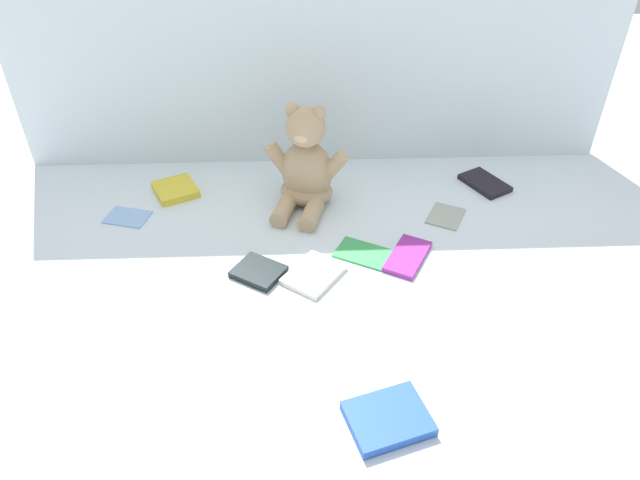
{
  "coord_description": "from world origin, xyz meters",
  "views": [
    {
      "loc": [
        -0.04,
        -1.01,
        0.8
      ],
      "look_at": [
        -0.01,
        -0.1,
        0.1
      ],
      "focal_mm": 33.22,
      "sensor_mm": 36.0,
      "label": 1
    }
  ],
  "objects_px": {
    "book_case_4": "(259,272)",
    "book_case_7": "(388,419)",
    "book_case_3": "(407,256)",
    "book_case_5": "(127,216)",
    "book_case_6": "(363,253)",
    "book_case_1": "(314,274)",
    "teddy_bear": "(306,169)",
    "book_case_0": "(176,189)",
    "book_case_8": "(485,183)",
    "book_case_2": "(446,215)"
  },
  "relations": [
    {
      "from": "book_case_8",
      "to": "book_case_3",
      "type": "bearing_deg",
      "value": 20.45
    },
    {
      "from": "book_case_3",
      "to": "book_case_7",
      "type": "relative_size",
      "value": 1.04
    },
    {
      "from": "book_case_3",
      "to": "book_case_8",
      "type": "distance_m",
      "value": 0.37
    },
    {
      "from": "teddy_bear",
      "to": "book_case_0",
      "type": "relative_size",
      "value": 2.43
    },
    {
      "from": "book_case_0",
      "to": "book_case_7",
      "type": "height_order",
      "value": "book_case_7"
    },
    {
      "from": "teddy_bear",
      "to": "book_case_3",
      "type": "height_order",
      "value": "teddy_bear"
    },
    {
      "from": "book_case_4",
      "to": "book_case_7",
      "type": "distance_m",
      "value": 0.43
    },
    {
      "from": "book_case_6",
      "to": "book_case_2",
      "type": "bearing_deg",
      "value": -29.63
    },
    {
      "from": "book_case_3",
      "to": "book_case_6",
      "type": "height_order",
      "value": "book_case_3"
    },
    {
      "from": "book_case_1",
      "to": "book_case_7",
      "type": "bearing_deg",
      "value": -37.12
    },
    {
      "from": "book_case_3",
      "to": "book_case_0",
      "type": "bearing_deg",
      "value": 1.18
    },
    {
      "from": "book_case_5",
      "to": "book_case_3",
      "type": "bearing_deg",
      "value": 89.98
    },
    {
      "from": "book_case_7",
      "to": "book_case_1",
      "type": "bearing_deg",
      "value": -0.6
    },
    {
      "from": "book_case_1",
      "to": "teddy_bear",
      "type": "bearing_deg",
      "value": 128.16
    },
    {
      "from": "book_case_1",
      "to": "book_case_5",
      "type": "xyz_separation_m",
      "value": [
        -0.43,
        0.23,
        -0.0
      ]
    },
    {
      "from": "book_case_8",
      "to": "book_case_1",
      "type": "bearing_deg",
      "value": 7.84
    },
    {
      "from": "book_case_3",
      "to": "book_case_5",
      "type": "bearing_deg",
      "value": 13.31
    },
    {
      "from": "book_case_0",
      "to": "book_case_2",
      "type": "bearing_deg",
      "value": 142.76
    },
    {
      "from": "book_case_3",
      "to": "book_case_4",
      "type": "relative_size",
      "value": 1.35
    },
    {
      "from": "book_case_2",
      "to": "book_case_7",
      "type": "distance_m",
      "value": 0.59
    },
    {
      "from": "teddy_bear",
      "to": "book_case_7",
      "type": "distance_m",
      "value": 0.65
    },
    {
      "from": "teddy_bear",
      "to": "book_case_0",
      "type": "distance_m",
      "value": 0.34
    },
    {
      "from": "book_case_4",
      "to": "book_case_7",
      "type": "height_order",
      "value": "book_case_7"
    },
    {
      "from": "book_case_1",
      "to": "book_case_8",
      "type": "xyz_separation_m",
      "value": [
        0.44,
        0.33,
        0.0
      ]
    },
    {
      "from": "book_case_6",
      "to": "book_case_8",
      "type": "distance_m",
      "value": 0.43
    },
    {
      "from": "book_case_0",
      "to": "book_case_2",
      "type": "distance_m",
      "value": 0.66
    },
    {
      "from": "book_case_3",
      "to": "book_case_7",
      "type": "xyz_separation_m",
      "value": [
        -0.1,
        -0.41,
        0.0
      ]
    },
    {
      "from": "book_case_7",
      "to": "book_case_3",
      "type": "bearing_deg",
      "value": -30.46
    },
    {
      "from": "book_case_0",
      "to": "book_case_8",
      "type": "relative_size",
      "value": 0.85
    },
    {
      "from": "book_case_4",
      "to": "book_case_6",
      "type": "distance_m",
      "value": 0.23
    },
    {
      "from": "book_case_0",
      "to": "book_case_6",
      "type": "bearing_deg",
      "value": 123.49
    },
    {
      "from": "teddy_bear",
      "to": "book_case_8",
      "type": "relative_size",
      "value": 2.06
    },
    {
      "from": "book_case_5",
      "to": "book_case_7",
      "type": "xyz_separation_m",
      "value": [
        0.54,
        -0.58,
        0.01
      ]
    },
    {
      "from": "book_case_5",
      "to": "book_case_8",
      "type": "bearing_deg",
      "value": 112.51
    },
    {
      "from": "book_case_0",
      "to": "book_case_2",
      "type": "relative_size",
      "value": 1.1
    },
    {
      "from": "book_case_4",
      "to": "book_case_6",
      "type": "bearing_deg",
      "value": 136.92
    },
    {
      "from": "book_case_1",
      "to": "book_case_8",
      "type": "distance_m",
      "value": 0.55
    },
    {
      "from": "book_case_6",
      "to": "book_case_7",
      "type": "relative_size",
      "value": 0.92
    },
    {
      "from": "teddy_bear",
      "to": "book_case_6",
      "type": "bearing_deg",
      "value": -43.87
    },
    {
      "from": "book_case_4",
      "to": "book_case_5",
      "type": "height_order",
      "value": "book_case_4"
    },
    {
      "from": "teddy_bear",
      "to": "book_case_2",
      "type": "relative_size",
      "value": 2.68
    },
    {
      "from": "book_case_4",
      "to": "teddy_bear",
      "type": "bearing_deg",
      "value": -168.87
    },
    {
      "from": "book_case_6",
      "to": "book_case_7",
      "type": "bearing_deg",
      "value": -152.37
    },
    {
      "from": "teddy_bear",
      "to": "book_case_2",
      "type": "bearing_deg",
      "value": 3.21
    },
    {
      "from": "book_case_0",
      "to": "book_case_4",
      "type": "height_order",
      "value": "book_case_0"
    },
    {
      "from": "teddy_bear",
      "to": "book_case_3",
      "type": "xyz_separation_m",
      "value": [
        0.21,
        -0.23,
        -0.09
      ]
    },
    {
      "from": "teddy_bear",
      "to": "book_case_8",
      "type": "distance_m",
      "value": 0.46
    },
    {
      "from": "book_case_2",
      "to": "book_case_8",
      "type": "relative_size",
      "value": 0.77
    },
    {
      "from": "teddy_bear",
      "to": "book_case_5",
      "type": "height_order",
      "value": "teddy_bear"
    },
    {
      "from": "book_case_1",
      "to": "book_case_4",
      "type": "xyz_separation_m",
      "value": [
        -0.11,
        0.01,
        0.0
      ]
    }
  ]
}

